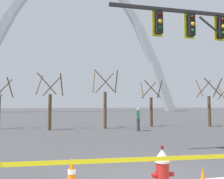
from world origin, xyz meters
name	(u,v)px	position (x,y,z in m)	size (l,w,h in m)	color
fire_hydrant	(162,172)	(-0.10, -0.40, 0.47)	(0.46, 0.48, 0.99)	#5E0F0D
caution_tape_barrier	(155,170)	(-0.38, -0.70, 0.62)	(5.43, 0.32, 0.90)	#232326
traffic_cone_by_hydrant	(72,174)	(-1.86, 0.18, 0.36)	(0.36, 0.36, 0.73)	black
traffic_signal_gantry	(214,45)	(3.95, 3.21, 4.27)	(6.42, 0.44, 6.00)	#232326
monument_arch	(77,42)	(0.00, 51.70, 18.48)	(54.96, 2.26, 41.43)	silver
tree_left_mid	(50,105)	(-3.29, 11.53, 1.79)	(1.86, 1.87, 4.04)	brown
tree_center_left	(105,103)	(0.79, 11.79, 1.97)	(2.03, 2.05, 4.42)	brown
tree_center_right	(151,106)	(4.84, 12.49, 1.70)	(1.77, 1.78, 3.82)	#473323
tree_right_mid	(209,105)	(9.58, 11.47, 1.77)	(1.84, 1.86, 3.99)	#473323
pedestrian_standing_center	(138,119)	(2.78, 9.76, 0.82)	(0.26, 0.37, 1.59)	#38383D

